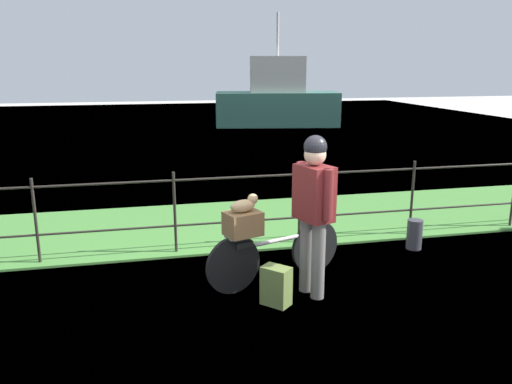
# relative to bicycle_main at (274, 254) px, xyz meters

# --- Properties ---
(ground_plane) EXTENTS (60.00, 60.00, 0.00)m
(ground_plane) POSITION_rel_bicycle_main_xyz_m (-0.18, -0.84, -0.33)
(ground_plane) COLOR beige
(grass_strip) EXTENTS (27.00, 2.40, 0.03)m
(grass_strip) POSITION_rel_bicycle_main_xyz_m (-0.18, 2.17, -0.32)
(grass_strip) COLOR #478438
(grass_strip) RESTS_ON ground
(harbor_water) EXTENTS (30.00, 30.00, 0.00)m
(harbor_water) POSITION_rel_bicycle_main_xyz_m (-0.18, 11.91, -0.33)
(harbor_water) COLOR #426684
(harbor_water) RESTS_ON ground
(iron_fence) EXTENTS (18.04, 0.04, 1.07)m
(iron_fence) POSITION_rel_bicycle_main_xyz_m (-0.18, 1.12, 0.29)
(iron_fence) COLOR #28231E
(iron_fence) RESTS_ON ground
(bicycle_main) EXTENTS (1.63, 0.59, 0.62)m
(bicycle_main) POSITION_rel_bicycle_main_xyz_m (0.00, 0.00, 0.00)
(bicycle_main) COLOR black
(bicycle_main) RESTS_ON ground
(wooden_crate) EXTENTS (0.43, 0.37, 0.25)m
(wooden_crate) POSITION_rel_bicycle_main_xyz_m (-0.38, -0.13, 0.42)
(wooden_crate) COLOR brown
(wooden_crate) RESTS_ON bicycle_main
(terrier_dog) EXTENTS (0.32, 0.22, 0.18)m
(terrier_dog) POSITION_rel_bicycle_main_xyz_m (-0.35, -0.12, 0.62)
(terrier_dog) COLOR tan
(terrier_dog) RESTS_ON wooden_crate
(cyclist_person) EXTENTS (0.37, 0.52, 1.68)m
(cyclist_person) POSITION_rel_bicycle_main_xyz_m (0.31, -0.37, 0.67)
(cyclist_person) COLOR slate
(cyclist_person) RESTS_ON ground
(backpack_on_paving) EXTENTS (0.32, 0.33, 0.40)m
(backpack_on_paving) POSITION_rel_bicycle_main_xyz_m (-0.12, -0.52, -0.13)
(backpack_on_paving) COLOR olive
(backpack_on_paving) RESTS_ON ground
(mooring_bollard) EXTENTS (0.20, 0.20, 0.39)m
(mooring_bollard) POSITION_rel_bicycle_main_xyz_m (2.06, 0.62, -0.14)
(mooring_bollard) COLOR #38383D
(mooring_bollard) RESTS_ON ground
(moored_boat_near) EXTENTS (4.97, 2.62, 4.25)m
(moored_boat_near) POSITION_rel_bicycle_main_xyz_m (3.86, 14.37, 0.64)
(moored_boat_near) COLOR #336656
(moored_boat_near) RESTS_ON ground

